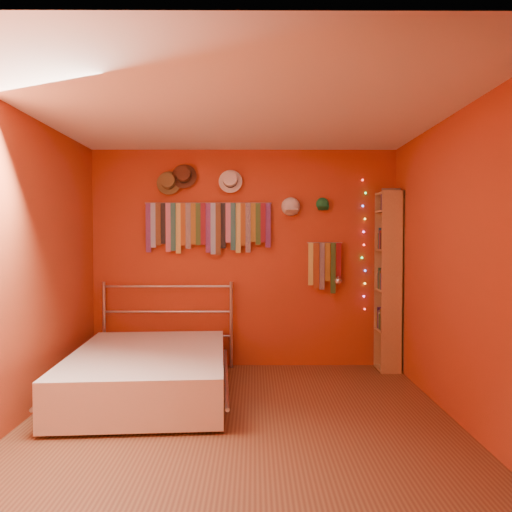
{
  "coord_description": "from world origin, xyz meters",
  "views": [
    {
      "loc": [
        0.12,
        -4.02,
        1.48
      ],
      "look_at": [
        0.13,
        0.9,
        1.31
      ],
      "focal_mm": 35.0,
      "sensor_mm": 36.0,
      "label": 1
    }
  ],
  "objects_px": {
    "reading_lamp": "(338,281)",
    "bed": "(149,372)",
    "tie_rack": "(208,225)",
    "bookshelf": "(392,280)"
  },
  "relations": [
    {
      "from": "bed",
      "to": "bookshelf",
      "type": "bearing_deg",
      "value": 16.02
    },
    {
      "from": "tie_rack",
      "to": "bookshelf",
      "type": "relative_size",
      "value": 0.72
    },
    {
      "from": "bookshelf",
      "to": "bed",
      "type": "distance_m",
      "value": 2.8
    },
    {
      "from": "reading_lamp",
      "to": "bed",
      "type": "height_order",
      "value": "reading_lamp"
    },
    {
      "from": "reading_lamp",
      "to": "bookshelf",
      "type": "bearing_deg",
      "value": 2.19
    },
    {
      "from": "bookshelf",
      "to": "bed",
      "type": "xyz_separation_m",
      "value": [
        -2.53,
        -0.91,
        -0.79
      ]
    },
    {
      "from": "bookshelf",
      "to": "tie_rack",
      "type": "bearing_deg",
      "value": 175.73
    },
    {
      "from": "tie_rack",
      "to": "bed",
      "type": "relative_size",
      "value": 0.7
    },
    {
      "from": "tie_rack",
      "to": "bookshelf",
      "type": "height_order",
      "value": "bookshelf"
    },
    {
      "from": "tie_rack",
      "to": "bed",
      "type": "distance_m",
      "value": 1.82
    }
  ]
}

